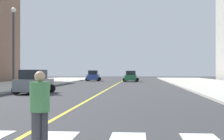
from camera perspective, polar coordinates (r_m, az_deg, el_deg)
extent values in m
cube|color=yellow|center=(43.32, 0.72, -2.45)|extent=(0.16, 80.00, 0.01)
cube|color=#2D479E|center=(58.90, -3.18, -1.21)|extent=(2.05, 4.21, 0.88)
cube|color=#1E2328|center=(58.65, -3.20, -0.43)|extent=(1.66, 2.13, 0.75)
cylinder|color=black|center=(60.10, -2.16, -1.52)|extent=(0.68, 0.25, 0.67)
cylinder|color=black|center=(60.27, -3.97, -1.51)|extent=(0.68, 0.25, 0.67)
cylinder|color=black|center=(57.55, -2.35, -1.57)|extent=(0.68, 0.25, 0.67)
cylinder|color=black|center=(57.73, -4.24, -1.57)|extent=(0.68, 0.25, 0.67)
cube|color=slate|center=(26.18, -13.01, -2.46)|extent=(1.98, 4.09, 0.86)
cube|color=#1E2328|center=(25.94, -13.18, -0.76)|extent=(1.61, 2.07, 0.73)
cylinder|color=black|center=(27.08, -10.25, -3.09)|extent=(0.66, 0.24, 0.65)
cylinder|color=black|center=(27.69, -13.94, -3.03)|extent=(0.66, 0.24, 0.65)
cylinder|color=black|center=(24.71, -11.96, -3.37)|extent=(0.66, 0.24, 0.65)
cylinder|color=black|center=(25.37, -15.95, -3.28)|extent=(0.66, 0.24, 0.65)
cube|color=#236B42|center=(54.57, 3.23, -1.31)|extent=(1.94, 4.04, 0.85)
cube|color=#1E2328|center=(54.79, 3.24, -0.51)|extent=(1.58, 2.04, 0.72)
cylinder|color=black|center=(53.41, 2.16, -1.69)|extent=(0.65, 0.23, 0.64)
cylinder|color=black|center=(53.30, 4.13, -1.69)|extent=(0.65, 0.23, 0.64)
cylinder|color=black|center=(55.87, 2.36, -1.63)|extent=(0.65, 0.23, 0.64)
cylinder|color=black|center=(55.76, 4.25, -1.63)|extent=(0.65, 0.23, 0.64)
cylinder|color=#38383D|center=(7.25, -12.75, -10.26)|extent=(0.19, 0.19, 0.83)
cylinder|color=#38383D|center=(7.33, -11.54, -10.14)|extent=(0.19, 0.19, 0.83)
cylinder|color=#47844C|center=(7.20, -12.14, -4.47)|extent=(0.42, 0.42, 0.62)
sphere|color=tan|center=(7.18, -12.14, -1.09)|extent=(0.23, 0.23, 0.23)
cylinder|color=#38383D|center=(30.12, -16.34, 3.19)|extent=(0.20, 0.20, 6.65)
sphere|color=silver|center=(30.53, -16.34, 9.72)|extent=(0.44, 0.44, 0.44)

